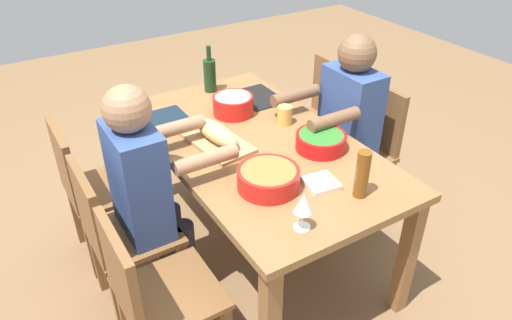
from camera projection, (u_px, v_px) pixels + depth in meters
The scene contains 21 objects.
ground_plane at pixel (256, 248), 2.88m from camera, with size 8.00×8.00×0.00m, color brown.
dining_table at pixel (256, 157), 2.53m from camera, with size 1.62×0.91×0.74m.
chair_near_center at pixel (363, 145), 2.97m from camera, with size 0.40×0.40×0.85m.
diner_near_center at pixel (344, 121), 2.77m from camera, with size 0.41×0.53×1.20m.
chair_far_right at pixel (90, 185), 2.60m from camera, with size 0.40×0.40×0.85m.
chair_far_left at pixel (151, 294), 1.96m from camera, with size 0.40×0.40×0.85m.
chair_near_right at pixel (319, 116), 3.29m from camera, with size 0.40×0.40×0.85m.
chair_far_center at pixel (116, 232), 2.28m from camera, with size 0.40×0.40×0.85m.
diner_far_center at pixel (148, 183), 2.25m from camera, with size 0.41×0.53×1.20m.
serving_bowl_pasta at pixel (233, 104), 2.72m from camera, with size 0.23×0.23×0.11m.
serving_bowl_fruit at pixel (268, 178), 2.12m from camera, with size 0.28×0.28×0.09m.
serving_bowl_greens at pixel (321, 141), 2.40m from camera, with size 0.25×0.25×0.08m.
cutting_board at pixel (217, 142), 2.46m from camera, with size 0.40×0.22×0.02m, color tan.
bread_loaf at pixel (217, 133), 2.43m from camera, with size 0.32×0.11×0.09m, color tan.
wine_bottle at pixel (210, 75), 2.96m from camera, with size 0.08×0.08×0.29m.
beer_bottle at pixel (362, 174), 2.04m from camera, with size 0.06×0.06×0.22m, color brown.
wine_glass at pixel (303, 205), 1.85m from camera, with size 0.08×0.08×0.17m.
cup_near_center at pixel (285, 115), 2.63m from camera, with size 0.08×0.08×0.10m, color gold.
placemat_far_right at pixel (169, 121), 2.67m from camera, with size 0.32×0.23×0.01m, color #142333.
placemat_near_right at pixel (259, 97), 2.93m from camera, with size 0.32×0.23×0.01m, color black.
napkin_stack at pixel (321, 183), 2.15m from camera, with size 0.14×0.14×0.02m, color white.
Camera 1 is at (-1.83, 1.12, 2.00)m, focal length 33.82 mm.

